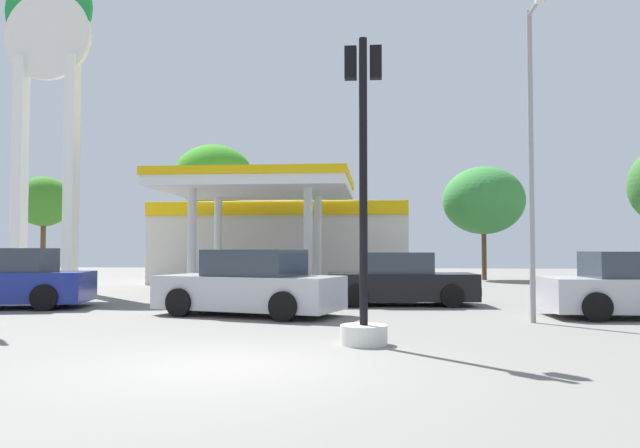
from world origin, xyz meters
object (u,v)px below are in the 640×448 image
Objects in this scene: tree_2 at (321,211)px; tree_3 at (484,201)px; car_0 at (250,285)px; traffic_signal_0 at (364,245)px; station_pole_sign at (47,86)px; car_1 at (4,281)px; car_3 at (640,288)px; tree_1 at (214,177)px; corner_streetlamp at (533,132)px; tree_0 at (44,202)px; car_2 at (400,281)px.

tree_2 is 8.64m from tree_3.
traffic_signal_0 is at bearing -56.96° from car_0.
station_pole_sign reaches higher than car_1.
station_pole_sign is 2.48× the size of tree_2.
car_3 is at bearing 1.53° from car_0.
tree_1 reaches higher than car_0.
tree_1 is at bearing 123.43° from corner_streetlamp.
corner_streetlamp is (-2.21, -19.68, -0.01)m from tree_3.
car_3 is 0.77× the size of tree_0.
car_3 is 0.86× the size of tree_2.
car_2 is at bearing -75.85° from tree_2.
traffic_signal_0 is (-6.40, -4.68, 0.98)m from car_3.
tree_2 is 0.73× the size of corner_streetlamp.
tree_0 is (-19.47, 15.30, 3.61)m from car_2.
car_2 is (10.92, 1.96, -0.05)m from car_1.
car_0 is at bearing -38.63° from station_pole_sign.
car_0 is 1.09× the size of car_3.
corner_streetlamp is at bearing -28.67° from station_pole_sign.
station_pole_sign is at bearing 135.87° from traffic_signal_0.
tree_3 is at bearing 30.68° from station_pole_sign.
tree_0 reaches higher than tree_2.
tree_0 is 0.82× the size of corner_streetlamp.
car_1 is 0.95× the size of tree_2.
tree_1 is at bearing -177.32° from tree_2.
tree_2 is at bearing 97.01° from traffic_signal_0.
car_3 is at bearing -28.17° from car_2.
tree_0 is at bearing 143.85° from car_3.
corner_streetlamp reaches higher than car_0.
station_pole_sign is at bearing 110.74° from car_1.
car_1 is 1.11× the size of car_2.
tree_1 reaches higher than car_1.
car_0 is 0.84× the size of tree_0.
tree_2 is at bearing 65.48° from car_1.
car_1 is at bearing -114.52° from tree_2.
car_2 is 0.83× the size of traffic_signal_0.
car_2 is at bearing -107.96° from tree_3.
station_pole_sign is at bearing -60.55° from tree_0.
car_1 is 0.81× the size of tree_3.
tree_3 is (8.74, 18.53, 3.47)m from car_0.
tree_3 is (-0.54, 18.28, 3.49)m from car_3.
station_pole_sign is 2.87× the size of car_3.
corner_streetlamp is (22.24, -19.65, -0.11)m from tree_0.
traffic_signal_0 is (10.03, -5.67, 0.94)m from car_1.
car_1 is 0.68× the size of tree_1.
tree_0 is (-15.70, 18.50, 3.57)m from car_0.
car_0 is at bearing -72.13° from tree_1.
tree_1 is (-14.79, 16.84, 4.75)m from car_3.
car_1 is at bearing -63.65° from tree_0.
tree_3 is 0.86× the size of corner_streetlamp.
tree_1 is 6.00m from tree_2.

